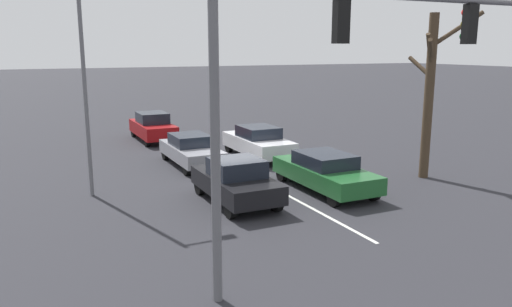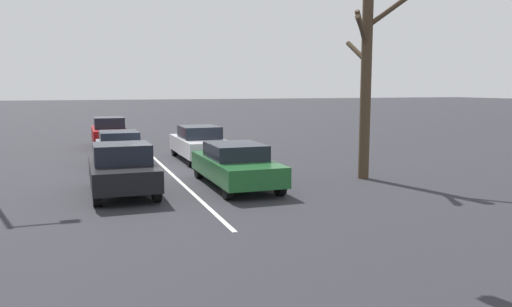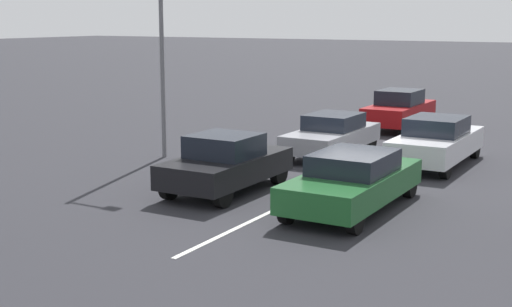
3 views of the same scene
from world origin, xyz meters
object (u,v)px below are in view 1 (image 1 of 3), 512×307
(car_gray_midlane_second, at_px, (191,150))
(car_black_midlane_front, at_px, (236,181))
(car_maroon_midlane_third, at_px, (153,127))
(traffic_signal_gantry, at_px, (331,62))
(car_silver_leftlane_second, at_px, (258,142))
(car_darkgreen_leftlane_front, at_px, (325,171))
(bare_tree_near, at_px, (430,90))
(street_lamp_right_shoulder, at_px, (87,57))

(car_gray_midlane_second, bearing_deg, car_black_midlane_front, 86.41)
(car_maroon_midlane_third, distance_m, traffic_signal_gantry, 19.31)
(car_silver_leftlane_second, xyz_separation_m, car_maroon_midlane_third, (3.47, -6.64, 0.03))
(car_darkgreen_leftlane_front, height_order, bare_tree_near, bare_tree_near)
(traffic_signal_gantry, relative_size, bare_tree_near, 1.40)
(traffic_signal_gantry, bearing_deg, car_black_midlane_front, -93.41)
(car_black_midlane_front, relative_size, car_gray_midlane_second, 0.91)
(car_silver_leftlane_second, xyz_separation_m, car_gray_midlane_second, (3.45, 0.19, -0.05))
(car_gray_midlane_second, relative_size, traffic_signal_gantry, 0.48)
(car_darkgreen_leftlane_front, height_order, traffic_signal_gantry, traffic_signal_gantry)
(car_black_midlane_front, distance_m, car_gray_midlane_second, 6.00)
(car_silver_leftlane_second, distance_m, bare_tree_near, 8.28)
(car_black_midlane_front, xyz_separation_m, car_gray_midlane_second, (-0.38, -5.99, -0.05))
(street_lamp_right_shoulder, bearing_deg, traffic_signal_gantry, 112.93)
(car_silver_leftlane_second, distance_m, traffic_signal_gantry, 13.56)
(street_lamp_right_shoulder, relative_size, bare_tree_near, 1.31)
(car_gray_midlane_second, height_order, car_maroon_midlane_third, car_maroon_midlane_third)
(car_black_midlane_front, relative_size, car_darkgreen_leftlane_front, 0.85)
(traffic_signal_gantry, xyz_separation_m, street_lamp_right_shoulder, (3.83, -9.05, 0.01))
(car_black_midlane_front, relative_size, car_maroon_midlane_third, 0.90)
(car_silver_leftlane_second, distance_m, car_maroon_midlane_third, 7.49)
(car_black_midlane_front, xyz_separation_m, traffic_signal_gantry, (0.36, 6.03, 4.13))
(street_lamp_right_shoulder, distance_m, bare_tree_near, 12.97)
(car_maroon_midlane_third, bearing_deg, traffic_signal_gantry, 87.83)
(car_black_midlane_front, height_order, traffic_signal_gantry, traffic_signal_gantry)
(car_silver_leftlane_second, relative_size, street_lamp_right_shoulder, 0.54)
(car_darkgreen_leftlane_front, distance_m, traffic_signal_gantry, 8.34)
(car_gray_midlane_second, relative_size, street_lamp_right_shoulder, 0.51)
(car_black_midlane_front, xyz_separation_m, car_silver_leftlane_second, (-3.82, -6.19, -0.00))
(car_black_midlane_front, relative_size, bare_tree_near, 0.61)
(car_black_midlane_front, bearing_deg, bare_tree_near, 178.76)
(bare_tree_near, bearing_deg, traffic_signal_gantry, 34.04)
(car_gray_midlane_second, xyz_separation_m, traffic_signal_gantry, (0.73, 12.03, 4.18))
(bare_tree_near, bearing_deg, car_darkgreen_leftlane_front, -2.26)
(car_black_midlane_front, distance_m, car_silver_leftlane_second, 7.27)
(car_gray_midlane_second, xyz_separation_m, bare_tree_near, (-7.93, 6.17, 2.87))
(car_black_midlane_front, distance_m, street_lamp_right_shoulder, 6.61)
(bare_tree_near, bearing_deg, car_black_midlane_front, -1.24)
(car_darkgreen_leftlane_front, relative_size, bare_tree_near, 0.72)
(car_darkgreen_leftlane_front, relative_size, car_gray_midlane_second, 1.07)
(bare_tree_near, bearing_deg, street_lamp_right_shoulder, -14.35)
(car_maroon_midlane_third, distance_m, bare_tree_near, 15.50)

